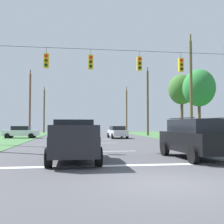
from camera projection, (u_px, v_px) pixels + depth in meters
name	position (u px, v px, depth m)	size (l,w,h in m)	color
ground_plane	(167.00, 183.00, 7.89)	(120.00, 120.00, 0.00)	#47474C
stop_bar_stripe	(138.00, 165.00, 11.43)	(13.81, 0.45, 0.01)	white
lane_dash_0	(117.00, 151.00, 17.37)	(0.15, 2.50, 0.01)	white
lane_dash_1	(104.00, 143.00, 25.02)	(0.15, 2.50, 0.01)	white
lane_dash_2	(99.00, 140.00, 30.28)	(0.15, 2.50, 0.01)	white
lane_dash_3	(93.00, 136.00, 38.99)	(0.15, 2.50, 0.01)	white
lane_dash_4	(90.00, 134.00, 47.28)	(0.15, 2.50, 0.01)	white
overhead_signal_span	(117.00, 88.00, 18.31)	(16.21, 0.31, 7.46)	brown
pickup_truck	(74.00, 140.00, 12.84)	(2.33, 5.42, 1.95)	black
suv_black	(196.00, 138.00, 13.56)	(2.44, 4.90, 2.05)	black
distant_car_crossing_white	(21.00, 132.00, 33.92)	(4.37, 2.17, 1.52)	silver
distant_car_oncoming	(62.00, 135.00, 23.07)	(2.29, 4.43, 1.52)	silver
distant_car_far_parked	(117.00, 132.00, 33.90)	(2.20, 4.39, 1.52)	silver
utility_pole_mid_right	(191.00, 89.00, 25.42)	(0.26, 1.77, 10.26)	brown
utility_pole_far_right	(148.00, 102.00, 41.73)	(0.31, 1.74, 10.58)	brown
utility_pole_near_left	(127.00, 110.00, 58.63)	(0.31, 1.92, 9.88)	brown
utility_pole_distant_right	(30.00, 103.00, 39.68)	(0.28, 1.72, 9.79)	brown
utility_pole_distant_left	(44.00, 110.00, 55.83)	(0.32, 1.83, 9.54)	brown
tree_roadside_far_right	(182.00, 90.00, 32.22)	(3.15, 3.15, 7.69)	brown
tree_roadside_left	(199.00, 88.00, 28.17)	(3.35, 3.35, 7.47)	brown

